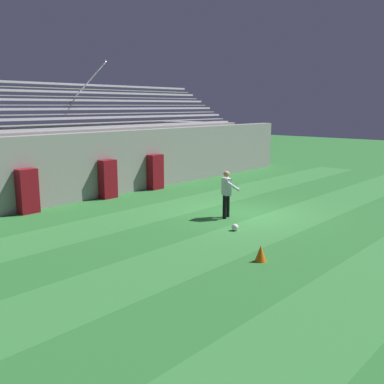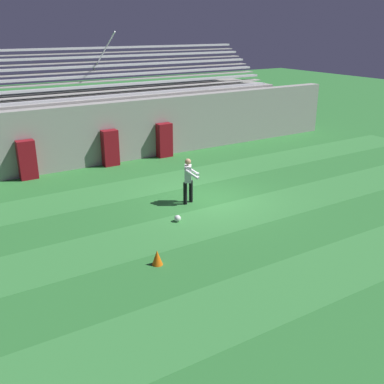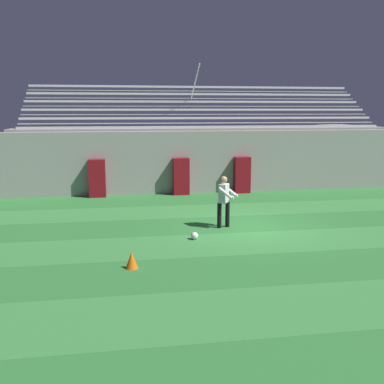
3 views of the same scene
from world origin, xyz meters
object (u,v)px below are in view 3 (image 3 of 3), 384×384
object	(u,v)px
goalkeeper	(224,198)
soccer_ball	(194,236)
traffic_cone	(132,260)
padding_pillar_gate_right	(242,175)
padding_pillar_gate_left	(181,176)
padding_pillar_far_left	(97,178)

from	to	relation	value
goalkeeper	soccer_ball	distance (m)	1.89
goalkeeper	soccer_ball	size ratio (longest dim) A/B	7.59
soccer_ball	traffic_cone	xyz separation A→B (m)	(-1.88, -2.17, 0.10)
padding_pillar_gate_right	padding_pillar_gate_left	bearing A→B (deg)	180.00
traffic_cone	goalkeeper	bearing A→B (deg)	48.02
padding_pillar_gate_right	padding_pillar_far_left	xyz separation A→B (m)	(-6.48, 0.00, 0.00)
goalkeeper	traffic_cone	bearing A→B (deg)	-131.98
padding_pillar_gate_right	padding_pillar_far_left	size ratio (longest dim) A/B	1.00
padding_pillar_gate_left	traffic_cone	world-z (taller)	padding_pillar_gate_left
padding_pillar_far_left	padding_pillar_gate_right	bearing A→B (deg)	0.00
soccer_ball	traffic_cone	bearing A→B (deg)	-130.96
traffic_cone	padding_pillar_far_left	bearing A→B (deg)	97.52
soccer_ball	traffic_cone	distance (m)	2.87
soccer_ball	traffic_cone	size ratio (longest dim) A/B	0.52
padding_pillar_gate_right	traffic_cone	xyz separation A→B (m)	(-5.26, -9.27, -0.61)
padding_pillar_gate_left	goalkeeper	distance (m)	5.92
padding_pillar_gate_left	soccer_ball	distance (m)	7.16
padding_pillar_gate_right	traffic_cone	size ratio (longest dim) A/B	3.91
padding_pillar_gate_left	soccer_ball	xyz separation A→B (m)	(-0.57, -7.10, -0.71)
soccer_ball	padding_pillar_gate_right	bearing A→B (deg)	64.61
padding_pillar_gate_left	padding_pillar_gate_right	bearing A→B (deg)	0.00
padding_pillar_gate_left	goalkeeper	bearing A→B (deg)	-84.19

